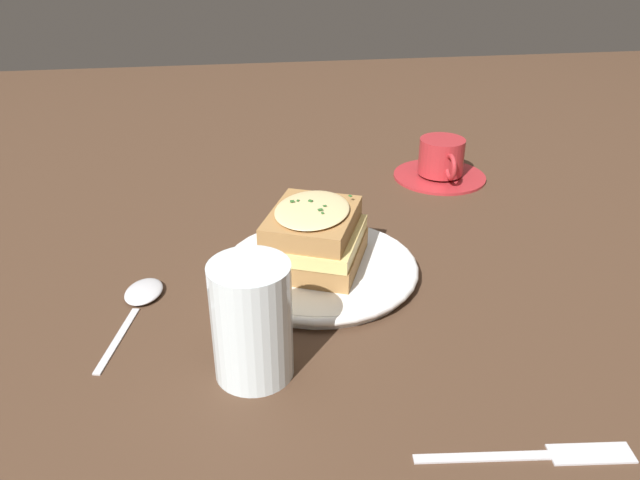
% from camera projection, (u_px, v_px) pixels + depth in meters
% --- Properties ---
extents(ground_plane, '(2.40, 2.40, 0.00)m').
position_uv_depth(ground_plane, '(315.00, 282.00, 0.75)').
color(ground_plane, '#473021').
extents(dinner_plate, '(0.24, 0.24, 0.02)m').
position_uv_depth(dinner_plate, '(320.00, 268.00, 0.76)').
color(dinner_plate, white).
rests_on(dinner_plate, ground_plane).
extents(sandwich, '(0.15, 0.14, 0.08)m').
position_uv_depth(sandwich, '(319.00, 236.00, 0.74)').
color(sandwich, '#A37542').
rests_on(sandwich, dinner_plate).
extents(teacup_with_saucer, '(0.15, 0.15, 0.07)m').
position_uv_depth(teacup_with_saucer, '(441.00, 163.00, 1.03)').
color(teacup_with_saucer, '#AD282D').
rests_on(teacup_with_saucer, ground_plane).
extents(water_glass, '(0.08, 0.08, 0.12)m').
position_uv_depth(water_glass, '(252.00, 321.00, 0.58)').
color(water_glass, silver).
rests_on(water_glass, ground_plane).
extents(fork, '(0.03, 0.18, 0.00)m').
position_uv_depth(fork, '(550.00, 454.00, 0.51)').
color(fork, silver).
rests_on(fork, ground_plane).
extents(spoon, '(0.17, 0.06, 0.01)m').
position_uv_depth(spoon, '(141.00, 298.00, 0.71)').
color(spoon, silver).
rests_on(spoon, ground_plane).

